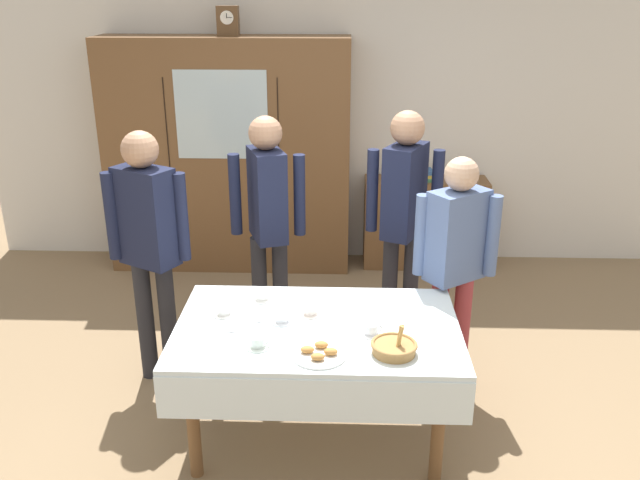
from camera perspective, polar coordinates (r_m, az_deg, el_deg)
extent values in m
plane|color=#846B4C|center=(4.26, -0.10, -14.74)|extent=(12.00, 12.00, 0.00)
cube|color=silver|center=(6.21, 0.82, 10.52)|extent=(6.40, 0.10, 2.70)
cylinder|color=brown|center=(3.69, -10.82, -14.88)|extent=(0.07, 0.07, 0.71)
cylinder|color=brown|center=(3.64, 10.09, -15.34)|extent=(0.07, 0.07, 0.71)
cylinder|color=brown|center=(4.27, -8.81, -9.34)|extent=(0.07, 0.07, 0.71)
cylinder|color=brown|center=(4.23, 8.85, -9.65)|extent=(0.07, 0.07, 0.71)
cube|color=silver|center=(3.71, -0.22, -7.52)|extent=(1.57, 0.99, 0.03)
cube|color=silver|center=(3.36, -0.56, -13.58)|extent=(1.57, 0.01, 0.24)
cube|color=brown|center=(6.07, -7.84, 7.08)|extent=(2.17, 0.45, 2.08)
cube|color=silver|center=(5.77, -8.43, 10.53)|extent=(0.78, 0.01, 0.75)
cube|color=black|center=(5.99, -12.68, 5.52)|extent=(0.01, 0.01, 1.66)
cube|color=black|center=(5.82, -3.50, 5.56)|extent=(0.01, 0.01, 1.66)
cube|color=brown|center=(5.89, -7.88, 18.08)|extent=(0.18, 0.10, 0.24)
cylinder|color=white|center=(5.84, -7.98, 18.33)|extent=(0.11, 0.01, 0.11)
cube|color=black|center=(5.83, -8.00, 18.48)|extent=(0.00, 0.00, 0.04)
cube|color=black|center=(5.83, -7.79, 18.34)|extent=(0.05, 0.00, 0.00)
cube|color=brown|center=(6.26, 8.89, 1.48)|extent=(1.11, 0.35, 0.83)
cube|color=#3D754C|center=(6.13, 9.12, 5.27)|extent=(0.15, 0.21, 0.03)
cube|color=#B29333|center=(6.12, 9.14, 5.57)|extent=(0.16, 0.20, 0.03)
cube|color=#2D5184|center=(6.12, 9.15, 5.82)|extent=(0.14, 0.22, 0.02)
cylinder|color=white|center=(3.85, -8.22, -6.27)|extent=(0.13, 0.13, 0.01)
cylinder|color=white|center=(3.84, -8.24, -5.85)|extent=(0.08, 0.08, 0.05)
torus|color=white|center=(3.83, -7.68, -5.84)|extent=(0.04, 0.01, 0.04)
cylinder|color=#47230F|center=(3.83, -8.26, -5.57)|extent=(0.06, 0.06, 0.01)
cylinder|color=white|center=(3.74, -3.28, -6.95)|extent=(0.13, 0.13, 0.01)
cylinder|color=white|center=(3.73, -3.29, -6.52)|extent=(0.08, 0.08, 0.05)
torus|color=white|center=(3.72, -2.70, -6.50)|extent=(0.04, 0.01, 0.04)
cylinder|color=#47230F|center=(3.72, -3.30, -6.23)|extent=(0.06, 0.06, 0.01)
cylinder|color=white|center=(3.62, 4.38, -7.99)|extent=(0.13, 0.13, 0.01)
cylinder|color=white|center=(3.61, 4.39, -7.55)|extent=(0.08, 0.08, 0.05)
torus|color=white|center=(3.61, 5.00, -7.52)|extent=(0.04, 0.01, 0.04)
cylinder|color=#47230F|center=(3.60, 4.40, -7.25)|extent=(0.06, 0.06, 0.01)
cylinder|color=silver|center=(3.51, -5.36, -9.06)|extent=(0.13, 0.13, 0.01)
cylinder|color=silver|center=(3.49, -5.37, -8.62)|extent=(0.08, 0.08, 0.05)
torus|color=silver|center=(3.49, -4.75, -8.60)|extent=(0.04, 0.01, 0.04)
cylinder|color=white|center=(4.00, -5.02, -5.06)|extent=(0.13, 0.13, 0.01)
cylinder|color=white|center=(3.98, -5.04, -4.65)|extent=(0.08, 0.08, 0.05)
torus|color=white|center=(3.98, -4.49, -4.63)|extent=(0.04, 0.01, 0.04)
cylinder|color=#47230F|center=(3.97, -5.05, -4.37)|extent=(0.06, 0.06, 0.01)
cylinder|color=white|center=(3.81, -0.88, -6.33)|extent=(0.13, 0.13, 0.01)
cylinder|color=white|center=(3.80, -0.88, -5.91)|extent=(0.08, 0.08, 0.05)
torus|color=white|center=(3.80, -0.30, -5.89)|extent=(0.04, 0.01, 0.04)
cylinder|color=#47230F|center=(3.79, -0.88, -5.62)|extent=(0.06, 0.06, 0.01)
cylinder|color=#9E7542|center=(3.45, 6.34, -9.24)|extent=(0.22, 0.22, 0.05)
torus|color=#9E7542|center=(3.44, 6.36, -8.88)|extent=(0.24, 0.24, 0.02)
cylinder|color=tan|center=(3.41, 6.86, -8.27)|extent=(0.04, 0.02, 0.12)
cylinder|color=tan|center=(3.42, 6.90, -8.15)|extent=(0.03, 0.04, 0.12)
cylinder|color=tan|center=(3.43, 6.82, -8.04)|extent=(0.02, 0.04, 0.12)
cylinder|color=white|center=(3.42, -0.08, -9.79)|extent=(0.28, 0.28, 0.01)
ellipsoid|color=#BC7F3D|center=(3.40, 0.93, -9.52)|extent=(0.07, 0.05, 0.04)
ellipsoid|color=#BC7F3D|center=(3.46, 0.12, -8.95)|extent=(0.07, 0.05, 0.04)
ellipsoid|color=#BC7F3D|center=(3.42, -1.09, -9.36)|extent=(0.07, 0.05, 0.04)
ellipsoid|color=#BC7F3D|center=(3.36, -0.20, -9.96)|extent=(0.07, 0.05, 0.04)
cube|color=silver|center=(3.67, -8.38, -7.77)|extent=(0.10, 0.01, 0.00)
ellipsoid|color=silver|center=(3.66, -7.52, -7.78)|extent=(0.03, 0.02, 0.01)
cube|color=silver|center=(3.76, -6.04, -6.95)|extent=(0.10, 0.01, 0.00)
ellipsoid|color=silver|center=(3.75, -5.20, -6.95)|extent=(0.03, 0.02, 0.01)
cylinder|color=#933338|center=(4.44, 10.02, -7.70)|extent=(0.11, 0.11, 0.76)
cylinder|color=#933338|center=(4.46, 11.95, -7.69)|extent=(0.11, 0.11, 0.76)
cube|color=slate|center=(4.17, 11.62, 0.38)|extent=(0.41, 0.37, 0.57)
sphere|color=tan|center=(4.05, 12.03, 5.55)|extent=(0.21, 0.21, 0.21)
cylinder|color=slate|center=(4.14, 8.62, 0.43)|extent=(0.08, 0.08, 0.52)
cylinder|color=slate|center=(4.21, 14.57, 0.34)|extent=(0.08, 0.08, 0.52)
cylinder|color=#232328|center=(4.86, 5.96, -4.23)|extent=(0.11, 0.11, 0.85)
cylinder|color=#232328|center=(4.87, 7.72, -4.24)|extent=(0.11, 0.11, 0.85)
cube|color=#191E38|center=(4.59, 7.24, 4.18)|extent=(0.34, 0.41, 0.64)
sphere|color=tan|center=(4.49, 7.50, 9.50)|extent=(0.23, 0.23, 0.23)
cylinder|color=#191E38|center=(4.58, 4.50, 4.23)|extent=(0.08, 0.08, 0.57)
cylinder|color=#191E38|center=(4.62, 9.97, 4.13)|extent=(0.08, 0.08, 0.57)
cylinder|color=#232328|center=(4.84, -5.17, -4.43)|extent=(0.11, 0.11, 0.84)
cylinder|color=#232328|center=(4.82, -3.40, -4.46)|extent=(0.11, 0.11, 0.84)
cube|color=#191E38|center=(4.56, -4.54, 3.87)|extent=(0.31, 0.41, 0.63)
sphere|color=tan|center=(4.45, -4.70, 9.12)|extent=(0.23, 0.23, 0.23)
cylinder|color=#191E38|center=(4.59, -7.28, 3.88)|extent=(0.08, 0.08, 0.56)
cylinder|color=#191E38|center=(4.54, -1.77, 3.85)|extent=(0.08, 0.08, 0.56)
cylinder|color=#232328|center=(4.57, -14.69, -6.69)|extent=(0.11, 0.11, 0.83)
cylinder|color=#232328|center=(4.53, -12.86, -6.77)|extent=(0.11, 0.11, 0.83)
cube|color=#191E38|center=(4.27, -14.62, 1.95)|extent=(0.41, 0.35, 0.62)
sphere|color=tan|center=(4.15, -15.16, 7.49)|extent=(0.23, 0.23, 0.23)
cylinder|color=#191E38|center=(4.34, -17.41, 1.96)|extent=(0.08, 0.08, 0.56)
cylinder|color=#191E38|center=(4.21, -11.75, 1.94)|extent=(0.08, 0.08, 0.56)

